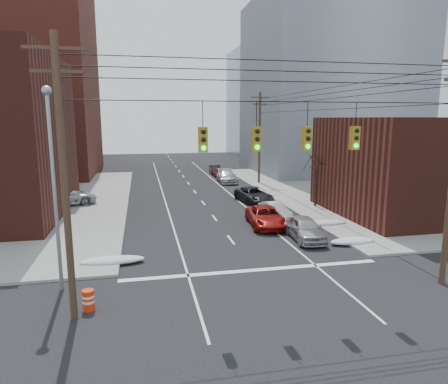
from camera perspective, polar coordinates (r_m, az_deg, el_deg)
name	(u,v)px	position (r m, az deg, el deg)	size (l,w,h in m)	color
ground	(302,334)	(16.06, 11.06, -19.32)	(160.00, 160.00, 0.00)	black
sidewalk_ne	(429,187)	(52.05, 27.27, 0.63)	(40.00, 40.00, 0.15)	gray
building_brick_far	(36,128)	(89.16, -25.24, 8.25)	(22.00, 18.00, 12.00)	#4C1D17
building_office	(328,87)	(63.31, 14.62, 14.29)	(22.00, 20.00, 25.00)	gray
building_glass	(281,104)	(87.98, 8.13, 12.38)	(20.00, 18.00, 22.00)	gray
building_storefront	(431,166)	(37.44, 27.52, 3.27)	(16.00, 12.00, 8.00)	#4C1D17
utility_pole_left	(64,176)	(16.18, -21.88, 2.10)	(2.20, 0.28, 11.00)	#473323
utility_pole_far	(260,136)	(48.92, 5.10, 7.92)	(2.20, 0.28, 11.00)	#473323
traffic_signals	(282,137)	(16.78, 8.29, 7.76)	(17.00, 0.42, 2.02)	black
street_light	(53,173)	(19.33, -23.23, 2.52)	(0.44, 0.44, 9.32)	gray
bare_tree	(316,182)	(36.57, 12.99, 1.39)	(2.09, 2.20, 4.93)	black
snow_nw	(112,260)	(23.18, -15.66, -9.38)	(3.50, 1.08, 0.42)	silver
snow_ne	(353,241)	(26.94, 17.88, -6.70)	(3.00, 1.08, 0.42)	silver
snow_east_far	(322,223)	(30.77, 13.77, -4.36)	(4.00, 1.08, 0.42)	silver
red_pickup	(266,217)	(29.91, 5.97, -3.53)	(2.39, 5.19, 1.44)	maroon
parked_car_a	(305,228)	(27.01, 11.47, -5.12)	(1.81, 4.50, 1.53)	#A1A1A5
parked_car_b	(275,210)	(32.47, 7.31, -2.61)	(1.33, 3.80, 1.25)	silver
parked_car_c	(254,195)	(38.21, 4.30, -0.42)	(2.40, 5.20, 1.45)	black
parked_car_d	(227,176)	(50.00, 0.41, 2.24)	(2.16, 5.30, 1.54)	#B1B1B6
parked_car_e	(221,173)	(53.58, -0.42, 2.70)	(1.60, 3.99, 1.36)	maroon
parked_car_f	(215,169)	(58.09, -1.32, 3.28)	(1.39, 4.00, 1.32)	black
lot_car_a	(60,196)	(39.18, -22.44, -0.60)	(1.68, 4.81, 1.58)	silver
lot_car_b	(65,197)	(39.01, -21.70, -0.64)	(2.52, 5.46, 1.52)	#AFB0B4
lot_car_c	(22,197)	(40.28, -26.87, -0.67)	(2.18, 5.37, 1.56)	black
lot_car_d	(8,194)	(43.39, -28.44, -0.31)	(1.44, 3.59, 1.22)	#A4A4A9
construction_barrel	(88,300)	(18.18, -18.81, -14.38)	(0.54, 0.54, 0.89)	red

